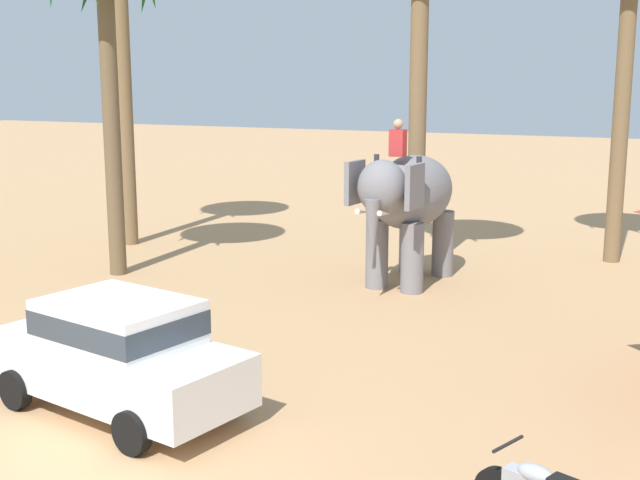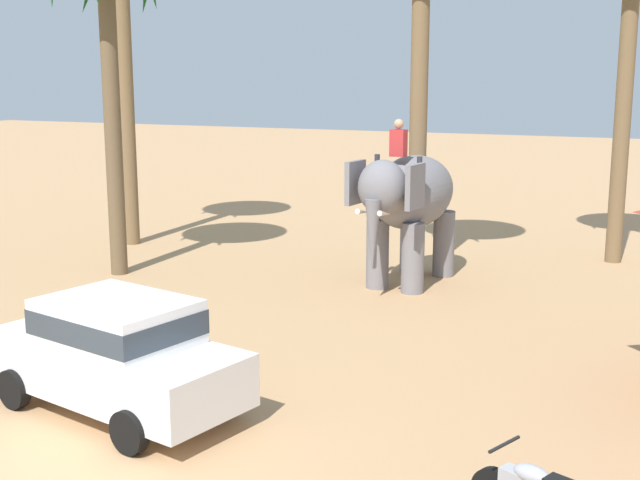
# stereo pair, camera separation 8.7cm
# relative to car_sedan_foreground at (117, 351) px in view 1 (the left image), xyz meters

# --- Properties ---
(ground_plane) EXTENTS (120.00, 120.00, 0.00)m
(ground_plane) POSITION_rel_car_sedan_foreground_xyz_m (0.59, -1.46, -0.93)
(ground_plane) COLOR tan
(car_sedan_foreground) EXTENTS (4.37, 2.53, 1.70)m
(car_sedan_foreground) POSITION_rel_car_sedan_foreground_xyz_m (0.00, 0.00, 0.00)
(car_sedan_foreground) COLOR white
(car_sedan_foreground) RESTS_ON ground
(elephant_with_mahout) EXTENTS (1.91, 3.95, 3.88)m
(elephant_with_mahout) POSITION_rel_car_sedan_foreground_xyz_m (1.44, 8.97, 1.06)
(elephant_with_mahout) COLOR slate
(elephant_with_mahout) RESTS_ON ground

